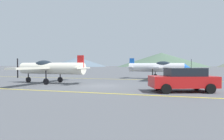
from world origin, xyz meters
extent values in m
plane|color=#54565B|center=(0.00, 0.00, 0.00)|extent=(400.00, 400.00, 0.00)
cube|color=yellow|center=(0.00, -3.88, 0.01)|extent=(80.00, 0.16, 0.01)
cube|color=yellow|center=(0.00, 7.46, 0.01)|extent=(80.00, 0.16, 0.01)
cylinder|color=silver|center=(-5.19, 0.66, 1.48)|extent=(6.96, 1.43, 1.12)
cone|color=red|center=(-9.00, 0.83, 1.48)|extent=(0.75, 0.98, 0.95)
cube|color=black|center=(-9.41, 0.85, 1.48)|extent=(0.05, 0.12, 2.04)
ellipsoid|color=#1E2833|center=(-6.11, 0.70, 1.81)|extent=(2.07, 1.01, 0.92)
cube|color=silver|center=(-5.60, 0.67, 1.53)|extent=(1.52, 9.00, 0.16)
cube|color=silver|center=(-2.04, 0.51, 1.53)|extent=(0.83, 2.68, 0.10)
cube|color=red|center=(-2.04, 0.51, 2.09)|extent=(0.65, 0.15, 1.22)
cylinder|color=black|center=(-8.04, 0.78, 0.80)|extent=(0.10, 0.10, 1.02)
cylinder|color=black|center=(-8.04, 0.78, 0.28)|extent=(0.57, 0.15, 0.57)
cylinder|color=black|center=(-4.94, 1.76, 0.80)|extent=(0.10, 0.10, 1.02)
cylinder|color=black|center=(-4.94, 1.76, 0.28)|extent=(0.57, 0.15, 0.57)
cylinder|color=black|center=(-5.04, -0.47, 0.80)|extent=(0.10, 0.10, 1.02)
cylinder|color=black|center=(-5.04, -0.47, 0.28)|extent=(0.57, 0.15, 0.57)
cylinder|color=silver|center=(4.33, 9.33, 1.48)|extent=(7.00, 1.80, 1.12)
cone|color=blue|center=(8.13, 8.95, 1.48)|extent=(0.80, 1.02, 0.95)
cube|color=black|center=(8.53, 8.91, 1.48)|extent=(0.05, 0.13, 2.04)
ellipsoid|color=#1E2833|center=(5.24, 9.24, 1.81)|extent=(2.12, 1.11, 0.92)
cube|color=silver|center=(4.74, 9.29, 1.53)|extent=(2.01, 9.02, 0.16)
cube|color=silver|center=(1.19, 9.65, 1.53)|extent=(0.97, 2.70, 0.10)
cube|color=blue|center=(1.19, 9.65, 2.09)|extent=(0.65, 0.19, 1.22)
cylinder|color=black|center=(7.17, 9.05, 0.80)|extent=(0.10, 0.10, 1.02)
cylinder|color=black|center=(7.17, 9.05, 0.28)|extent=(0.58, 0.18, 0.57)
cylinder|color=black|center=(4.02, 8.24, 0.80)|extent=(0.10, 0.10, 1.02)
cylinder|color=black|center=(4.02, 8.24, 0.28)|extent=(0.58, 0.18, 0.57)
cylinder|color=black|center=(4.24, 10.47, 0.80)|extent=(0.10, 0.10, 1.02)
cylinder|color=black|center=(4.24, 10.47, 0.28)|extent=(0.58, 0.18, 0.57)
cube|color=red|center=(6.57, -1.77, 0.70)|extent=(4.65, 3.05, 0.75)
cube|color=black|center=(6.72, -1.72, 1.35)|extent=(2.78, 2.26, 0.55)
cylinder|color=black|center=(4.95, -1.36, 0.32)|extent=(0.68, 0.41, 0.64)
cylinder|color=black|center=(5.51, -3.07, 0.32)|extent=(0.68, 0.41, 0.64)
cylinder|color=black|center=(7.64, -0.47, 0.32)|extent=(0.68, 0.41, 0.64)
cylinder|color=black|center=(8.20, -2.18, 0.32)|extent=(0.68, 0.41, 0.64)
cube|color=black|center=(8.34, 0.99, 0.02)|extent=(0.36, 0.36, 0.04)
cone|color=orange|center=(8.34, 0.99, 0.32)|extent=(0.29, 0.29, 0.55)
cylinder|color=white|center=(8.34, 0.99, 0.34)|extent=(0.20, 0.20, 0.08)
cube|color=black|center=(5.06, 1.35, 0.02)|extent=(0.36, 0.36, 0.04)
cone|color=orange|center=(5.06, 1.35, 0.32)|extent=(0.29, 0.29, 0.55)
cylinder|color=white|center=(5.06, 1.35, 0.34)|extent=(0.20, 0.20, 0.08)
cone|color=slate|center=(-70.83, 139.06, 4.27)|extent=(52.85, 52.85, 8.53)
cone|color=#4C6651|center=(3.13, 149.87, 6.03)|extent=(76.80, 76.80, 12.05)
camera|label=1|loc=(5.36, -15.05, 1.84)|focal=29.58mm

